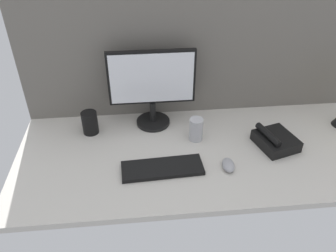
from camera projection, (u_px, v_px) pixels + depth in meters
ground_plane at (202, 151)px, 169.59cm from camera, size 180.00×80.00×3.00cm
cubicle_wall_back at (193, 45)px, 177.06cm from camera, size 180.00×5.00×77.34cm
monitor at (152, 85)px, 174.01cm from camera, size 44.41×18.00×41.62cm
keyboard at (162, 168)px, 155.46cm from camera, size 37.61×14.86×2.00cm
mouse at (228, 165)px, 156.18cm from camera, size 6.18×9.93×3.40cm
mug_steel at (196, 129)px, 171.70cm from camera, size 6.95×6.95×12.03cm
mug_black_travel at (90, 123)px, 176.47cm from camera, size 8.14×8.14×12.07cm
desk_phone at (275, 140)px, 168.83cm from camera, size 21.65×23.01×8.80cm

